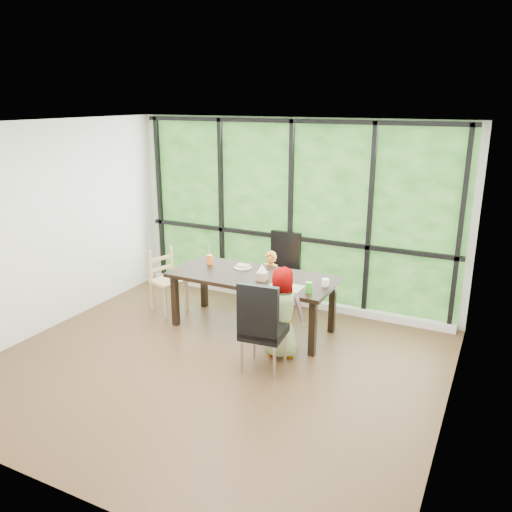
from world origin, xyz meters
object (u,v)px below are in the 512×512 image
chair_interior_leather (264,325)px  child_toddler (270,283)px  plate_near (285,287)px  white_mug (325,282)px  child_older (281,312)px  chair_end_beech (169,281)px  plate_far (243,267)px  tissue_box (262,276)px  dining_table (253,302)px  chair_window_leather (280,271)px  green_cup (309,287)px  orange_cup (210,260)px

chair_interior_leather → child_toddler: chair_interior_leather is taller
plate_near → white_mug: size_ratio=2.47×
child_older → plate_near: child_older is taller
chair_end_beech → chair_interior_leather: bearing=-95.9°
plate_far → chair_end_beech: bearing=-169.9°
tissue_box → plate_far: bearing=144.3°
chair_interior_leather → child_older: (0.03, 0.40, 0.01)m
plate_near → tissue_box: size_ratio=1.83×
tissue_box → child_older: bearing=-42.5°
child_toddler → child_older: size_ratio=0.84×
dining_table → chair_end_beech: 1.35m
white_mug → child_older: bearing=-121.7°
child_toddler → child_older: 1.26m
chair_end_beech → child_older: 2.06m
chair_window_leather → plate_near: 1.27m
chair_window_leather → chair_end_beech: size_ratio=1.20×
chair_interior_leather → green_cup: size_ratio=8.46×
dining_table → plate_near: (0.55, -0.22, 0.38)m
child_toddler → plate_near: (0.55, -0.78, 0.30)m
chair_window_leather → chair_end_beech: chair_window_leather is taller
chair_interior_leather → tissue_box: 0.95m
dining_table → chair_window_leather: 0.91m
child_toddler → orange_cup: bearing=-143.1°
chair_window_leather → child_toddler: (0.00, -0.34, -0.08)m
dining_table → child_toddler: bearing=90.0°
plate_near → white_mug: 0.50m
chair_window_leather → orange_cup: (-0.74, -0.75, 0.27)m
green_cup → plate_near: bearing=173.3°
child_toddler → tissue_box: child_toddler is taller
dining_table → chair_end_beech: chair_end_beech is taller
chair_window_leather → chair_end_beech: (-1.35, -0.89, -0.09)m
child_toddler → green_cup: bearing=-35.1°
chair_interior_leather → tissue_box: (-0.41, 0.81, 0.26)m
chair_window_leather → green_cup: chair_window_leather is taller
child_toddler → plate_near: bearing=-46.9°
child_toddler → orange_cup: (-0.74, -0.41, 0.36)m
chair_interior_leather → chair_window_leather: bearing=-77.1°
tissue_box → chair_interior_leather: bearing=-63.0°
chair_interior_leather → white_mug: bearing=-116.8°
chair_end_beech → plate_far: size_ratio=3.90×
chair_interior_leather → chair_end_beech: bearing=-31.2°
orange_cup → tissue_box: bearing=-15.9°
chair_end_beech → plate_far: bearing=-60.2°
chair_interior_leather → orange_cup: 1.74m
child_toddler → plate_near: 1.00m
child_older → plate_near: 0.37m
dining_table → chair_end_beech: (-1.35, 0.01, 0.08)m
dining_table → white_mug: bearing=1.9°
dining_table → child_older: bearing=-39.3°
plate_far → white_mug: size_ratio=2.55×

